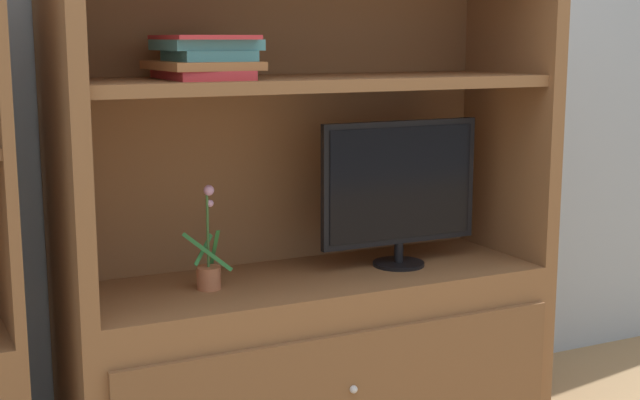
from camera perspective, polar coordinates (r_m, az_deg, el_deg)
The scene contains 5 objects.
painted_rear_wall at distance 3.04m, azimuth -3.41°, elevation 12.25°, with size 6.00×0.10×2.80m, color #9EA8B2.
media_console at distance 2.84m, azimuth -0.53°, elevation -6.06°, with size 1.55×0.54×1.61m.
tv_monitor at distance 2.89m, azimuth 5.16°, elevation 0.80°, with size 0.56×0.17×0.48m.
potted_plant at distance 2.67m, azimuth -7.15°, elevation -4.30°, with size 0.13×0.10×0.31m.
magazine_stack at distance 2.58m, azimuth -7.44°, elevation 9.05°, with size 0.29×0.34×0.12m.
Camera 1 is at (-1.18, -2.05, 1.30)m, focal length 49.86 mm.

